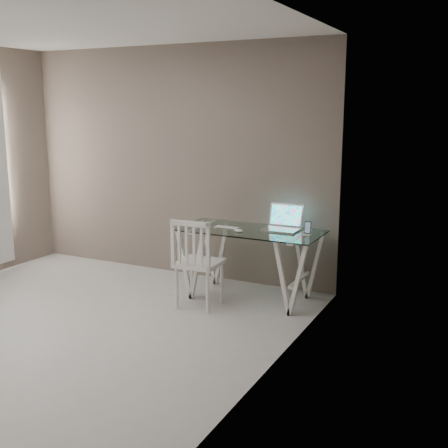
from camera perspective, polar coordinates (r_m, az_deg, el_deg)
The scene contains 7 objects.
room at distance 4.98m, azimuth -19.27°, elevation 7.95°, with size 4.50×4.52×2.71m.
desk at distance 5.91m, azimuth 2.60°, elevation -4.03°, with size 1.50×0.70×0.75m.
chair at distance 5.59m, azimuth -2.88°, elevation -3.62°, with size 0.45×0.45×0.93m.
laptop at distance 5.86m, azimuth 6.00°, elevation 0.05°, with size 0.37×0.33×0.25m.
keyboard at distance 5.91m, azimuth 0.25°, elevation -0.35°, with size 0.27×0.11×0.01m, color silver.
mouse at distance 5.71m, azimuth 1.49°, elevation -0.67°, with size 0.10×0.06×0.03m, color white.
phone_dock at distance 5.63m, azimuth 8.48°, elevation -0.75°, with size 0.07×0.07×0.14m.
Camera 1 is at (3.49, -3.47, 1.99)m, focal length 45.00 mm.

